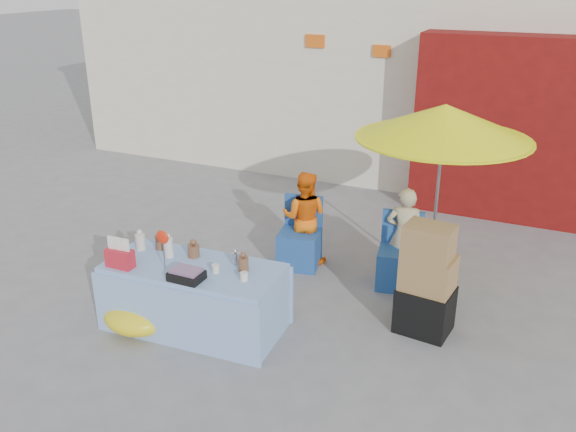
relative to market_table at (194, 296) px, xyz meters
The scene contains 9 objects.
ground 0.70m from the market_table, 29.74° to the left, with size 80.00×80.00×0.00m, color slate.
market_table is the anchor object (origin of this frame).
chair_left 1.78m from the market_table, 76.86° to the left, with size 0.56×0.55×0.85m.
chair_right 2.40m from the market_table, 46.35° to the left, with size 0.56×0.55×0.85m.
vendor_orange 1.93m from the market_table, 77.70° to the left, with size 0.57×0.44×1.17m, color orange.
vendor_beige 2.51m from the market_table, 48.44° to the left, with size 0.42×0.28×1.15m, color tan.
umbrella 3.20m from the market_table, 45.89° to the left, with size 1.90×1.90×2.09m.
box_stack 2.33m from the market_table, 22.89° to the left, with size 0.57×0.48×1.16m.
tarp_bundle 0.62m from the market_table, 147.71° to the right, with size 0.70×0.56×0.31m, color yellow.
Camera 1 is at (2.59, -4.80, 3.42)m, focal length 38.00 mm.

